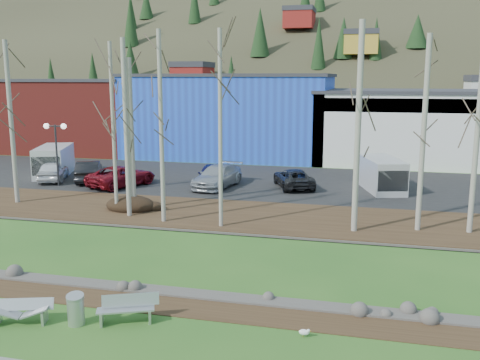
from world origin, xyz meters
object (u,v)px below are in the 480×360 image
(car_0, at_px, (53,171))
(car_2, at_px, (122,176))
(car_1, at_px, (89,171))
(car_4, at_px, (212,175))
(seagull, at_px, (304,332))
(car_3, at_px, (217,176))
(van_white, at_px, (382,175))
(litter_bin, at_px, (76,311))
(street_lamp, at_px, (56,137))
(car_5, at_px, (294,178))
(bench_intact, at_px, (127,309))
(bench_damaged, at_px, (23,311))
(van_grey, at_px, (53,161))

(car_0, height_order, car_2, car_0)
(car_1, relative_size, car_4, 1.05)
(seagull, relative_size, car_2, 0.07)
(car_3, bearing_deg, van_white, 16.00)
(litter_bin, relative_size, van_white, 0.17)
(street_lamp, relative_size, car_0, 1.02)
(seagull, relative_size, car_5, 0.08)
(seagull, bearing_deg, car_2, 141.00)
(bench_intact, bearing_deg, car_0, 104.95)
(car_1, xyz_separation_m, car_5, (15.50, 1.38, -0.11))
(bench_intact, distance_m, seagull, 5.80)
(bench_damaged, xyz_separation_m, car_2, (-6.69, 20.88, 0.48))
(bench_intact, height_order, car_1, car_1)
(car_4, bearing_deg, car_0, 178.25)
(street_lamp, distance_m, car_0, 3.65)
(bench_intact, distance_m, car_5, 22.61)
(car_2, xyz_separation_m, car_5, (12.23, 2.50, -0.07))
(car_5, bearing_deg, bench_damaged, 55.30)
(car_1, bearing_deg, van_grey, -44.72)
(street_lamp, xyz_separation_m, van_white, (22.93, 3.94, -2.47))
(car_4, xyz_separation_m, van_white, (12.13, 1.02, 0.34))
(bench_damaged, xyz_separation_m, seagull, (9.08, 1.24, -0.24))
(car_0, xyz_separation_m, car_4, (12.35, 1.20, 0.01))
(street_lamp, bearing_deg, car_2, 8.96)
(car_1, bearing_deg, car_5, 160.50)
(litter_bin, distance_m, car_5, 23.36)
(litter_bin, distance_m, van_grey, 27.94)
(car_0, relative_size, van_white, 0.82)
(litter_bin, height_order, car_2, car_2)
(bench_damaged, distance_m, car_1, 24.15)
(van_white, bearing_deg, car_4, 168.64)
(seagull, bearing_deg, car_4, 126.04)
(car_2, bearing_deg, car_0, 15.25)
(car_0, distance_m, van_white, 24.58)
(car_4, distance_m, van_white, 12.17)
(street_lamp, bearing_deg, litter_bin, -60.22)
(car_4, xyz_separation_m, van_grey, (-13.49, 0.67, 0.40))
(car_2, bearing_deg, litter_bin, 134.10)
(car_3, bearing_deg, litter_bin, -77.64)
(bench_damaged, relative_size, street_lamp, 0.41)
(car_4, distance_m, car_5, 5.99)
(bench_damaged, distance_m, van_white, 26.53)
(bench_intact, distance_m, bench_damaged, 3.41)
(van_white, bearing_deg, car_2, 172.83)
(seagull, relative_size, car_4, 0.09)
(bench_damaged, relative_size, car_0, 0.41)
(car_3, height_order, van_white, van_white)
(car_1, xyz_separation_m, van_grey, (-3.94, 1.44, 0.39))
(bench_intact, relative_size, bench_damaged, 1.03)
(seagull, height_order, van_grey, van_grey)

